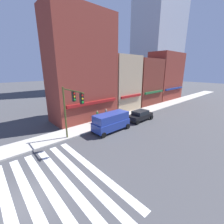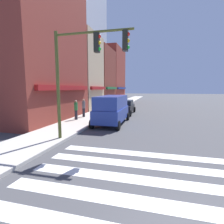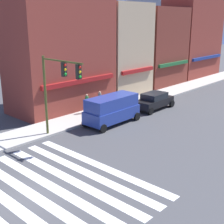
{
  "view_description": "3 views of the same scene",
  "coord_description": "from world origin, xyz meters",
  "views": [
    {
      "loc": [
        -1.19,
        -8.8,
        7.73
      ],
      "look_at": [
        12.14,
        6.0,
        2.0
      ],
      "focal_mm": 24.0,
      "sensor_mm": 36.0,
      "label": 1
    },
    {
      "loc": [
        -3.1,
        1.11,
        2.95
      ],
      "look_at": [
        10.83,
        4.7,
        1.0
      ],
      "focal_mm": 28.0,
      "sensor_mm": 36.0,
      "label": 2
    },
    {
      "loc": [
        -7.35,
        -12.11,
        8.39
      ],
      "look_at": [
        10.83,
        4.7,
        1.0
      ],
      "focal_mm": 50.0,
      "sensor_mm": 36.0,
      "label": 3
    }
  ],
  "objects": [
    {
      "name": "sedan_black",
      "position": [
        16.84,
        4.7,
        0.84
      ],
      "size": [
        4.44,
        2.02,
        1.59
      ],
      "rotation": [
        0.0,
        0.0,
        0.02
      ],
      "color": "black",
      "rests_on": "ground_plane"
    },
    {
      "name": "van_blue",
      "position": [
        10.83,
        4.7,
        1.29
      ],
      "size": [
        5.03,
        2.22,
        2.34
      ],
      "rotation": [
        0.0,
        0.0,
        0.02
      ],
      "color": "navy",
      "rests_on": "ground_plane"
    },
    {
      "name": "pedestrian_grey_coat",
      "position": [
        12.81,
        8.11,
        1.07
      ],
      "size": [
        0.32,
        0.32,
        1.77
      ],
      "rotation": [
        0.0,
        0.0,
        6.05
      ],
      "color": "#23232D",
      "rests_on": "sidewalk_left"
    },
    {
      "name": "ground_plane",
      "position": [
        0.0,
        0.0,
        0.0
      ],
      "size": [
        200.0,
        200.0,
        0.0
      ],
      "primitive_type": "plane",
      "color": "#424244"
    },
    {
      "name": "storefront_row",
      "position": [
        22.23,
        11.5,
        6.31
      ],
      "size": [
        34.61,
        5.3,
        15.67
      ],
      "color": "maroon",
      "rests_on": "ground_plane"
    },
    {
      "name": "pedestrian_green_top",
      "position": [
        11.2,
        8.15,
        1.07
      ],
      "size": [
        0.32,
        0.32,
        1.77
      ],
      "rotation": [
        0.0,
        0.0,
        5.47
      ],
      "color": "#23232D",
      "rests_on": "sidewalk_left"
    },
    {
      "name": "traffic_signal",
      "position": [
        5.54,
        4.85,
        4.29
      ],
      "size": [
        0.32,
        4.23,
        5.94
      ],
      "color": "#474C1E",
      "rests_on": "ground_plane"
    },
    {
      "name": "crosswalk_stripes",
      "position": [
        0.0,
        0.0,
        0.0
      ],
      "size": [
        9.73,
        10.8,
        0.01
      ],
      "color": "silver",
      "rests_on": "ground_plane"
    }
  ]
}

